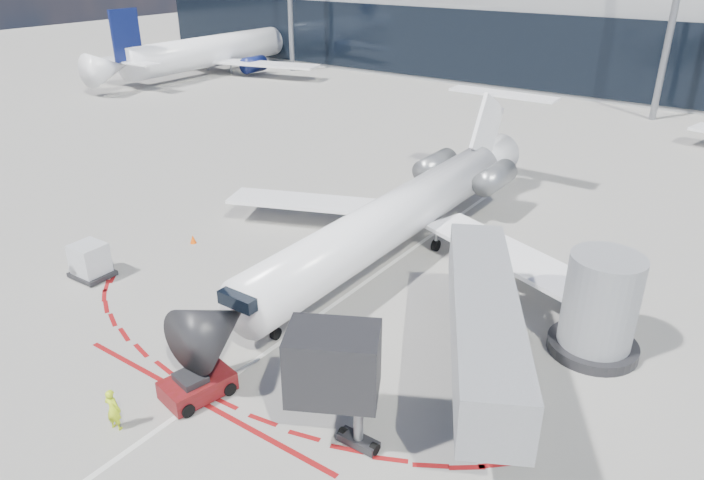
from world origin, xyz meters
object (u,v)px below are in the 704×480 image
Objects in this scene: pushback_tug at (197,385)px; uld_container at (90,261)px; regional_jet at (402,213)px; ramp_worker at (113,409)px.

uld_container reaches higher than pushback_tug.
regional_jet is at bearing 44.07° from uld_container.
pushback_tug is 3.35m from ramp_worker.
ramp_worker is 0.83× the size of uld_container.
regional_jet is 16.33m from pushback_tug.
regional_jet is 19.43m from ramp_worker.
pushback_tug is 2.11× the size of uld_container.
regional_jet reaches higher than ramp_worker.
pushback_tug is (0.11, -16.19, -2.08)m from regional_jet.
regional_jet is 17.74m from uld_container.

